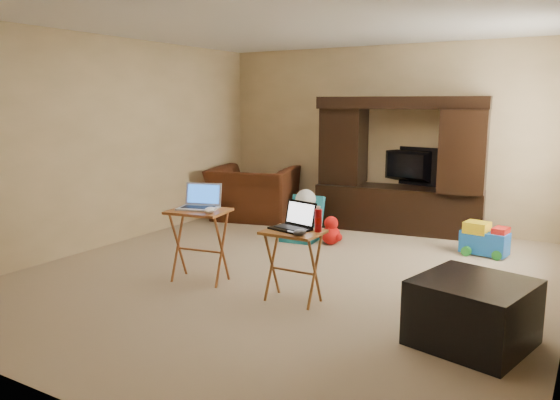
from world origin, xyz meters
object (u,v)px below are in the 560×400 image
Objects in this scene: plush_toy at (331,230)px; mouse_right at (300,232)px; ottoman at (473,312)px; recliner at (254,194)px; laptop_right at (290,216)px; tray_table_left at (200,246)px; tray_table_right at (293,266)px; water_bottle at (318,220)px; entertainment_center at (400,165)px; laptop_left at (198,197)px; push_toy at (485,239)px; television at (405,166)px; mouse_left at (210,210)px; child_rocker at (301,218)px.

mouse_right is at bearing -71.65° from plush_toy.
mouse_right reaches higher than ottoman.
laptop_right reaches higher than recliner.
tray_table_left is 1.05m from tray_table_right.
plush_toy is at bearing 112.06° from water_bottle.
water_bottle is (0.30, -3.01, -0.17)m from entertainment_center.
laptop_left is (-0.99, -3.03, -0.07)m from entertainment_center.
tray_table_left is at bearing -123.82° from push_toy.
television reaches higher than laptop_left.
laptop_right reaches higher than tray_table_left.
plush_toy is at bearing 105.98° from tray_table_right.
mouse_left is at bearing -98.96° from plush_toy.
mouse_right is at bearing -16.12° from tray_table_left.
push_toy is 2.73m from laptop_right.
tray_table_left is 1.31m from water_bottle.
tray_table_left is (-0.96, -3.06, -0.55)m from entertainment_center.
ottoman is at bearing -11.72° from tray_table_left.
recliner is at bearing 143.20° from ottoman.
ottoman is at bearing -45.00° from child_rocker.
mouse_left is 1.11× the size of mouse_right.
recliner is 8.28× the size of mouse_left.
television is 1.60m from plush_toy.
recliner reaches higher than push_toy.
laptop_left is at bearing 125.75° from tray_table_left.
child_rocker is 2.24m from water_bottle.
laptop_left reaches higher than recliner.
water_bottle reaches higher than ottoman.
recliner is 3.58× the size of laptop_right.
push_toy is at bearing 153.98° from television.
entertainment_center is 3.14m from tray_table_right.
ottoman is 2.23× the size of laptop_right.
tray_table_left is (-2.21, -2.38, 0.16)m from push_toy.
laptop_right is (-0.04, 0.02, 0.44)m from tray_table_right.
child_rocker is 2.36m from mouse_right.
mouse_right reaches higher than push_toy.
laptop_left is at bearing 82.68° from television.
child_rocker is at bearing 69.69° from laptop_left.
tray_table_left is (-0.96, -3.28, -0.51)m from television.
laptop_left is (-2.24, -2.35, 0.63)m from push_toy.
water_bottle is (-1.33, 0.17, 0.50)m from ottoman.
laptop_right is at bearing -96.16° from entertainment_center.
ottoman is (1.63, -3.18, -0.66)m from entertainment_center.
television is 6.35× the size of mouse_left.
recliner is 4.65m from ottoman.
ottoman is (2.51, -2.02, -0.04)m from child_rocker.
laptop_right reaches higher than water_bottle.
push_toy is at bearing 161.34° from recliner.
recliner is at bearing 142.64° from laptop_right.
mouse_left is at bearing 179.01° from ottoman.
mouse_right is (0.23, -3.42, -0.20)m from television.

